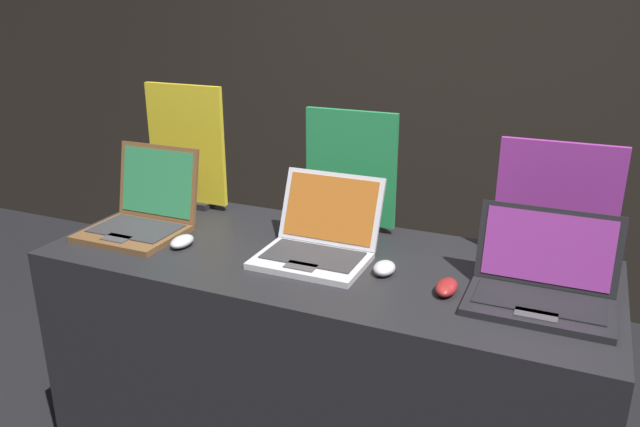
{
  "coord_description": "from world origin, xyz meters",
  "views": [
    {
      "loc": [
        0.73,
        -1.35,
        1.71
      ],
      "look_at": [
        -0.01,
        0.36,
        1.04
      ],
      "focal_mm": 35.0,
      "sensor_mm": 36.0,
      "label": 1
    }
  ],
  "objects_px": {
    "laptop_middle": "(319,240)",
    "promo_stand_middle": "(350,174)",
    "promo_stand_front": "(187,150)",
    "laptop_back": "(542,283)",
    "laptop_front": "(143,213)",
    "promo_stand_back": "(556,205)",
    "mouse_back": "(447,287)",
    "mouse_middle": "(384,268)",
    "mouse_front": "(182,241)"
  },
  "relations": [
    {
      "from": "promo_stand_front",
      "to": "mouse_middle",
      "type": "bearing_deg",
      "value": -18.29
    },
    {
      "from": "promo_stand_front",
      "to": "mouse_back",
      "type": "xyz_separation_m",
      "value": [
        1.11,
        -0.35,
        -0.21
      ]
    },
    {
      "from": "laptop_back",
      "to": "mouse_front",
      "type": "bearing_deg",
      "value": -176.85
    },
    {
      "from": "mouse_back",
      "to": "laptop_middle",
      "type": "bearing_deg",
      "value": 167.69
    },
    {
      "from": "mouse_middle",
      "to": "promo_stand_middle",
      "type": "distance_m",
      "value": 0.44
    },
    {
      "from": "laptop_front",
      "to": "promo_stand_middle",
      "type": "height_order",
      "value": "promo_stand_middle"
    },
    {
      "from": "mouse_middle",
      "to": "laptop_back",
      "type": "distance_m",
      "value": 0.45
    },
    {
      "from": "promo_stand_front",
      "to": "mouse_back",
      "type": "height_order",
      "value": "promo_stand_front"
    },
    {
      "from": "promo_stand_front",
      "to": "promo_stand_middle",
      "type": "height_order",
      "value": "promo_stand_front"
    },
    {
      "from": "laptop_middle",
      "to": "mouse_back",
      "type": "bearing_deg",
      "value": -12.31
    },
    {
      "from": "promo_stand_back",
      "to": "mouse_back",
      "type": "bearing_deg",
      "value": -123.84
    },
    {
      "from": "mouse_front",
      "to": "promo_stand_front",
      "type": "xyz_separation_m",
      "value": [
        -0.22,
        0.37,
        0.21
      ]
    },
    {
      "from": "promo_stand_front",
      "to": "laptop_back",
      "type": "bearing_deg",
      "value": -12.49
    },
    {
      "from": "promo_stand_front",
      "to": "promo_stand_middle",
      "type": "distance_m",
      "value": 0.68
    },
    {
      "from": "laptop_front",
      "to": "laptop_middle",
      "type": "relative_size",
      "value": 0.97
    },
    {
      "from": "mouse_back",
      "to": "laptop_back",
      "type": "bearing_deg",
      "value": 11.27
    },
    {
      "from": "mouse_front",
      "to": "promo_stand_back",
      "type": "distance_m",
      "value": 1.22
    },
    {
      "from": "mouse_middle",
      "to": "laptop_back",
      "type": "xyz_separation_m",
      "value": [
        0.45,
        -0.0,
        0.04
      ]
    },
    {
      "from": "mouse_back",
      "to": "laptop_front",
      "type": "bearing_deg",
      "value": 176.87
    },
    {
      "from": "laptop_middle",
      "to": "mouse_front",
      "type": "bearing_deg",
      "value": -166.55
    },
    {
      "from": "mouse_middle",
      "to": "promo_stand_back",
      "type": "xyz_separation_m",
      "value": [
        0.45,
        0.32,
        0.16
      ]
    },
    {
      "from": "laptop_back",
      "to": "mouse_back",
      "type": "distance_m",
      "value": 0.26
    },
    {
      "from": "laptop_front",
      "to": "laptop_back",
      "type": "xyz_separation_m",
      "value": [
        1.37,
        -0.01,
        -0.01
      ]
    },
    {
      "from": "laptop_front",
      "to": "laptop_middle",
      "type": "distance_m",
      "value": 0.68
    },
    {
      "from": "promo_stand_front",
      "to": "mouse_back",
      "type": "distance_m",
      "value": 1.19
    },
    {
      "from": "laptop_middle",
      "to": "promo_stand_middle",
      "type": "bearing_deg",
      "value": 90.0
    },
    {
      "from": "mouse_front",
      "to": "promo_stand_back",
      "type": "xyz_separation_m",
      "value": [
        1.15,
        0.39,
        0.16
      ]
    },
    {
      "from": "laptop_front",
      "to": "promo_stand_back",
      "type": "relative_size",
      "value": 0.87
    },
    {
      "from": "mouse_front",
      "to": "laptop_middle",
      "type": "distance_m",
      "value": 0.47
    },
    {
      "from": "laptop_front",
      "to": "promo_stand_middle",
      "type": "xyz_separation_m",
      "value": [
        0.67,
        0.32,
        0.14
      ]
    },
    {
      "from": "laptop_front",
      "to": "laptop_middle",
      "type": "bearing_deg",
      "value": 2.99
    },
    {
      "from": "promo_stand_back",
      "to": "laptop_back",
      "type": "bearing_deg",
      "value": -90.0
    },
    {
      "from": "mouse_front",
      "to": "promo_stand_front",
      "type": "bearing_deg",
      "value": 120.75
    },
    {
      "from": "promo_stand_middle",
      "to": "mouse_front",
      "type": "bearing_deg",
      "value": -139.52
    },
    {
      "from": "promo_stand_back",
      "to": "mouse_middle",
      "type": "bearing_deg",
      "value": -144.53
    },
    {
      "from": "laptop_front",
      "to": "mouse_middle",
      "type": "distance_m",
      "value": 0.91
    },
    {
      "from": "laptop_front",
      "to": "mouse_back",
      "type": "relative_size",
      "value": 3.04
    },
    {
      "from": "laptop_middle",
      "to": "laptop_back",
      "type": "distance_m",
      "value": 0.69
    },
    {
      "from": "laptop_front",
      "to": "promo_stand_back",
      "type": "distance_m",
      "value": 1.41
    },
    {
      "from": "laptop_middle",
      "to": "promo_stand_middle",
      "type": "xyz_separation_m",
      "value": [
        0.0,
        0.28,
        0.15
      ]
    },
    {
      "from": "mouse_front",
      "to": "promo_stand_front",
      "type": "height_order",
      "value": "promo_stand_front"
    },
    {
      "from": "laptop_front",
      "to": "promo_stand_middle",
      "type": "relative_size",
      "value": 0.78
    },
    {
      "from": "mouse_middle",
      "to": "mouse_back",
      "type": "xyz_separation_m",
      "value": [
        0.2,
        -0.05,
        -0.0
      ]
    },
    {
      "from": "mouse_front",
      "to": "promo_stand_back",
      "type": "bearing_deg",
      "value": 18.64
    },
    {
      "from": "mouse_back",
      "to": "promo_stand_back",
      "type": "height_order",
      "value": "promo_stand_back"
    },
    {
      "from": "mouse_front",
      "to": "mouse_middle",
      "type": "relative_size",
      "value": 1.13
    },
    {
      "from": "mouse_middle",
      "to": "promo_stand_back",
      "type": "height_order",
      "value": "promo_stand_back"
    },
    {
      "from": "promo_stand_front",
      "to": "laptop_back",
      "type": "xyz_separation_m",
      "value": [
        1.37,
        -0.3,
        -0.17
      ]
    },
    {
      "from": "promo_stand_back",
      "to": "promo_stand_front",
      "type": "bearing_deg",
      "value": -179.09
    },
    {
      "from": "laptop_front",
      "to": "promo_stand_front",
      "type": "distance_m",
      "value": 0.34
    }
  ]
}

